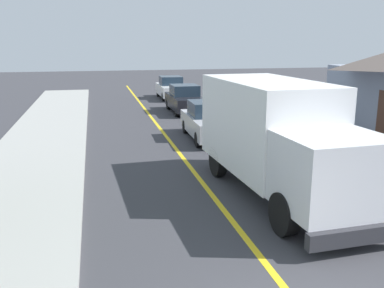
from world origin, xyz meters
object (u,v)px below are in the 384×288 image
object	(u,v)px
box_truck	(277,134)
parked_car_mid	(185,99)
parked_car_near	(209,121)
stop_sign	(332,112)
parked_van_across	(262,111)
parked_car_far	(171,88)

from	to	relation	value
box_truck	parked_car_mid	xyz separation A→B (m)	(0.45, 14.66, -0.97)
box_truck	parked_car_near	bearing A→B (deg)	90.20
stop_sign	box_truck	bearing A→B (deg)	-142.26
parked_van_across	parked_car_far	bearing A→B (deg)	102.55
box_truck	parked_van_across	distance (m)	10.04
parked_car_near	parked_van_across	bearing A→B (deg)	32.05
box_truck	parked_car_near	distance (m)	7.33
parked_car_near	parked_van_across	size ratio (longest dim) A/B	1.01
box_truck	stop_sign	size ratio (longest dim) A/B	2.75
parked_car_near	parked_van_across	world-z (taller)	same
parked_car_mid	parked_van_across	size ratio (longest dim) A/B	1.00
box_truck	stop_sign	bearing A→B (deg)	37.74
parked_car_near	parked_car_far	xyz separation A→B (m)	(0.79, 13.93, 0.00)
parked_car_mid	parked_car_far	xyz separation A→B (m)	(0.31, 6.54, 0.00)
parked_car_mid	box_truck	bearing A→B (deg)	-91.77
parked_car_far	stop_sign	xyz separation A→B (m)	(2.41, -18.74, 1.06)
box_truck	parked_van_across	size ratio (longest dim) A/B	1.65
parked_car_near	parked_car_far	world-z (taller)	same
parked_car_near	parked_car_mid	bearing A→B (deg)	86.29
parked_car_mid	stop_sign	xyz separation A→B (m)	(2.71, -12.21, 1.06)
parked_van_across	stop_sign	size ratio (longest dim) A/B	1.67
parked_car_mid	parked_car_far	distance (m)	6.54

